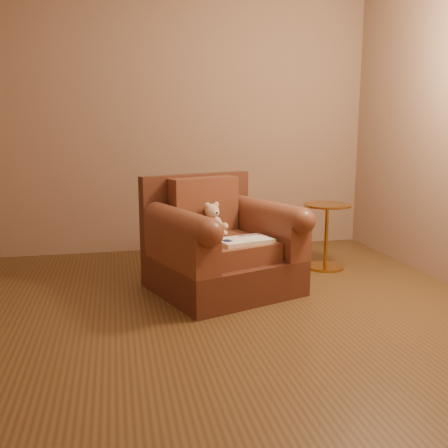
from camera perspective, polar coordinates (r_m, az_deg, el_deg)
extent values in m
plane|color=brown|center=(3.30, -1.45, -10.89)|extent=(4.00, 4.00, 0.00)
cube|color=#8D6B56|center=(5.04, -5.97, 12.26)|extent=(4.00, 0.02, 2.70)
cube|color=#8D6B56|center=(1.17, 18.10, 16.51)|extent=(4.00, 0.02, 2.70)
cube|color=#4F281A|center=(3.83, -0.16, -5.66)|extent=(1.21, 1.18, 0.27)
cube|color=#4F281A|center=(4.08, -3.18, 1.57)|extent=(0.94, 0.41, 0.59)
cube|color=brown|center=(3.74, 0.23, -2.80)|extent=(0.75, 0.82, 0.14)
cube|color=brown|center=(3.96, -2.32, 2.22)|extent=(0.58, 0.33, 0.43)
cube|color=brown|center=(3.53, -5.05, -2.29)|extent=(0.45, 0.83, 0.31)
cube|color=brown|center=(3.93, 4.97, -0.93)|extent=(0.45, 0.83, 0.31)
cylinder|color=brown|center=(3.50, -5.09, 0.16)|extent=(0.45, 0.83, 0.19)
cylinder|color=brown|center=(3.90, 5.01, 1.27)|extent=(0.45, 0.83, 0.19)
ellipsoid|color=beige|center=(3.85, -1.28, -0.17)|extent=(0.15, 0.14, 0.16)
sphere|color=beige|center=(3.84, -1.36, 1.49)|extent=(0.11, 0.11, 0.11)
ellipsoid|color=beige|center=(3.82, -1.91, 2.15)|extent=(0.04, 0.03, 0.04)
ellipsoid|color=beige|center=(3.86, -0.91, 2.24)|extent=(0.04, 0.03, 0.04)
ellipsoid|color=beige|center=(3.80, -0.95, 1.24)|extent=(0.05, 0.04, 0.04)
sphere|color=black|center=(3.78, -0.81, 1.29)|extent=(0.02, 0.02, 0.02)
ellipsoid|color=beige|center=(3.76, -1.70, -0.44)|extent=(0.05, 0.10, 0.05)
ellipsoid|color=beige|center=(3.84, 0.10, -0.22)|extent=(0.05, 0.10, 0.05)
ellipsoid|color=beige|center=(3.76, -1.09, -1.18)|extent=(0.06, 0.10, 0.05)
ellipsoid|color=beige|center=(3.81, -0.03, -1.04)|extent=(0.06, 0.10, 0.05)
cube|color=beige|center=(3.60, 2.31, -1.94)|extent=(0.44, 0.33, 0.03)
cube|color=white|center=(3.55, 0.96, -1.87)|extent=(0.25, 0.28, 0.00)
cube|color=white|center=(3.64, 3.64, -1.54)|extent=(0.25, 0.28, 0.00)
cube|color=beige|center=(3.59, 2.31, -1.69)|extent=(0.07, 0.23, 0.00)
cube|color=#0F1638|center=(3.53, 0.33, -1.91)|extent=(0.08, 0.10, 0.00)
cube|color=slate|center=(3.71, 2.95, -1.27)|extent=(0.18, 0.10, 0.00)
cylinder|color=#BA8733|center=(4.54, 11.47, -4.81)|extent=(0.33, 0.33, 0.02)
cylinder|color=#BA8733|center=(4.48, 11.60, -1.41)|extent=(0.03, 0.03, 0.54)
cylinder|color=#BA8733|center=(4.43, 11.74, 2.12)|extent=(0.41, 0.41, 0.02)
cylinder|color=#BA8733|center=(4.43, 11.73, 1.95)|extent=(0.03, 0.03, 0.02)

